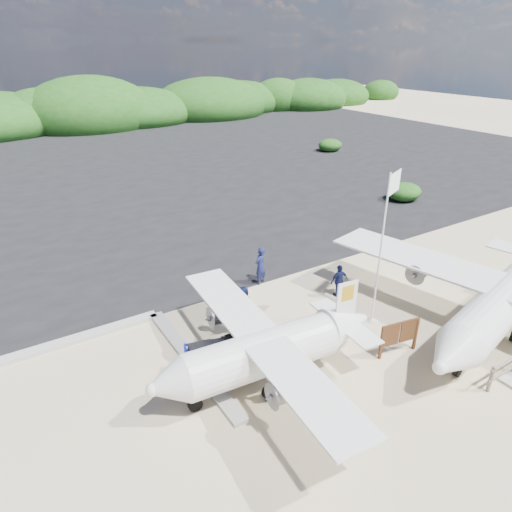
{
  "coord_description": "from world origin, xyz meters",
  "views": [
    {
      "loc": [
        -9.5,
        -10.71,
        10.32
      ],
      "look_at": [
        -0.3,
        3.88,
        2.14
      ],
      "focal_mm": 32.0,
      "sensor_mm": 36.0,
      "label": 1
    }
  ],
  "objects_px": {
    "crew_b": "(243,309)",
    "aircraft_large": "(289,156)",
    "flagpole": "(371,321)",
    "crew_a": "(260,266)",
    "baggage_cart": "(221,373)",
    "signboard": "(396,354)",
    "crew_c": "(339,281)"
  },
  "relations": [
    {
      "from": "crew_b",
      "to": "crew_c",
      "type": "relative_size",
      "value": 1.26
    },
    {
      "from": "flagpole",
      "to": "crew_c",
      "type": "distance_m",
      "value": 2.4
    },
    {
      "from": "crew_b",
      "to": "baggage_cart",
      "type": "bearing_deg",
      "value": 21.19
    },
    {
      "from": "crew_b",
      "to": "aircraft_large",
      "type": "distance_m",
      "value": 29.88
    },
    {
      "from": "crew_a",
      "to": "crew_b",
      "type": "distance_m",
      "value": 3.87
    },
    {
      "from": "baggage_cart",
      "to": "aircraft_large",
      "type": "bearing_deg",
      "value": 65.66
    },
    {
      "from": "baggage_cart",
      "to": "signboard",
      "type": "distance_m",
      "value": 6.4
    },
    {
      "from": "signboard",
      "to": "crew_a",
      "type": "bearing_deg",
      "value": 110.51
    },
    {
      "from": "crew_c",
      "to": "aircraft_large",
      "type": "relative_size",
      "value": 0.11
    },
    {
      "from": "signboard",
      "to": "aircraft_large",
      "type": "bearing_deg",
      "value": 71.28
    },
    {
      "from": "flagpole",
      "to": "crew_c",
      "type": "height_order",
      "value": "flagpole"
    },
    {
      "from": "signboard",
      "to": "crew_a",
      "type": "height_order",
      "value": "crew_a"
    },
    {
      "from": "signboard",
      "to": "crew_a",
      "type": "xyz_separation_m",
      "value": [
        -1.32,
        7.12,
        0.92
      ]
    },
    {
      "from": "signboard",
      "to": "crew_b",
      "type": "bearing_deg",
      "value": 142.73
    },
    {
      "from": "crew_a",
      "to": "crew_b",
      "type": "height_order",
      "value": "crew_b"
    },
    {
      "from": "signboard",
      "to": "baggage_cart",
      "type": "bearing_deg",
      "value": 167.47
    },
    {
      "from": "baggage_cart",
      "to": "crew_c",
      "type": "height_order",
      "value": "crew_c"
    },
    {
      "from": "baggage_cart",
      "to": "flagpole",
      "type": "height_order",
      "value": "flagpole"
    },
    {
      "from": "baggage_cart",
      "to": "flagpole",
      "type": "relative_size",
      "value": 0.4
    },
    {
      "from": "aircraft_large",
      "to": "signboard",
      "type": "bearing_deg",
      "value": 48.18
    },
    {
      "from": "flagpole",
      "to": "crew_b",
      "type": "xyz_separation_m",
      "value": [
        -4.75,
        2.25,
        0.95
      ]
    },
    {
      "from": "crew_a",
      "to": "crew_b",
      "type": "relative_size",
      "value": 0.96
    },
    {
      "from": "crew_b",
      "to": "crew_c",
      "type": "height_order",
      "value": "crew_b"
    },
    {
      "from": "crew_c",
      "to": "flagpole",
      "type": "bearing_deg",
      "value": 88.91
    },
    {
      "from": "crew_b",
      "to": "aircraft_large",
      "type": "relative_size",
      "value": 0.14
    },
    {
      "from": "baggage_cart",
      "to": "signboard",
      "type": "xyz_separation_m",
      "value": [
        5.91,
        -2.45,
        0.0
      ]
    },
    {
      "from": "crew_a",
      "to": "crew_c",
      "type": "relative_size",
      "value": 1.21
    },
    {
      "from": "crew_b",
      "to": "aircraft_large",
      "type": "bearing_deg",
      "value": -151.37
    },
    {
      "from": "flagpole",
      "to": "crew_a",
      "type": "bearing_deg",
      "value": 112.57
    },
    {
      "from": "baggage_cart",
      "to": "crew_c",
      "type": "distance_m",
      "value": 7.2
    },
    {
      "from": "flagpole",
      "to": "signboard",
      "type": "xyz_separation_m",
      "value": [
        -0.79,
        -2.04,
        0.0
      ]
    },
    {
      "from": "flagpole",
      "to": "crew_a",
      "type": "height_order",
      "value": "flagpole"
    }
  ]
}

